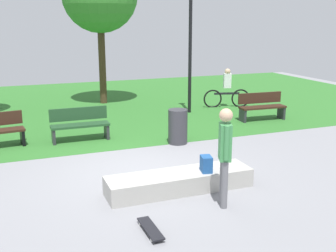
% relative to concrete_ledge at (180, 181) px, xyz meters
% --- Properties ---
extents(ground_plane, '(28.00, 28.00, 0.00)m').
position_rel_concrete_ledge_xyz_m(ground_plane, '(-0.42, 1.39, -0.18)').
color(ground_plane, gray).
extents(grass_lawn, '(26.60, 12.41, 0.01)m').
position_rel_concrete_ledge_xyz_m(grass_lawn, '(-0.42, 9.18, -0.18)').
color(grass_lawn, '#2D6B28').
rests_on(grass_lawn, ground_plane).
extents(concrete_ledge, '(2.93, 0.74, 0.37)m').
position_rel_concrete_ledge_xyz_m(concrete_ledge, '(0.00, 0.00, 0.00)').
color(concrete_ledge, '#A8A59E').
rests_on(concrete_ledge, ground_plane).
extents(backpack_on_ledge, '(0.25, 0.31, 0.32)m').
position_rel_concrete_ledge_xyz_m(backpack_on_ledge, '(0.51, -0.13, 0.34)').
color(backpack_on_ledge, '#1E4C8C').
rests_on(backpack_on_ledge, concrete_ledge).
extents(skater_performing_trick, '(0.30, 0.41, 1.81)m').
position_rel_concrete_ledge_xyz_m(skater_performing_trick, '(0.47, -0.92, 0.88)').
color(skater_performing_trick, slate).
rests_on(skater_performing_trick, ground_plane).
extents(skateboard_by_ledge, '(0.21, 0.80, 0.08)m').
position_rel_concrete_ledge_xyz_m(skateboard_by_ledge, '(-1.08, -1.39, -0.12)').
color(skateboard_by_ledge, black).
rests_on(skateboard_by_ledge, ground_plane).
extents(park_bench_far_right, '(1.62, 0.56, 0.91)m').
position_rel_concrete_ledge_xyz_m(park_bench_far_right, '(4.87, 4.53, 0.30)').
color(park_bench_far_right, '#331E14').
rests_on(park_bench_far_right, ground_plane).
extents(park_bench_near_path, '(1.60, 0.48, 0.91)m').
position_rel_concrete_ledge_xyz_m(park_bench_near_path, '(-1.25, 4.25, 0.30)').
color(park_bench_near_path, '#1E4223').
rests_on(park_bench_near_path, ground_plane).
extents(lamp_post, '(0.28, 0.28, 4.56)m').
position_rel_concrete_ledge_xyz_m(lamp_post, '(3.07, 6.46, 2.56)').
color(lamp_post, black).
rests_on(lamp_post, ground_plane).
extents(trash_bin, '(0.53, 0.53, 0.94)m').
position_rel_concrete_ledge_xyz_m(trash_bin, '(1.19, 3.01, 0.29)').
color(trash_bin, '#333338').
rests_on(trash_bin, ground_plane).
extents(cyclist_on_bicycle, '(1.78, 0.51, 1.52)m').
position_rel_concrete_ledge_xyz_m(cyclist_on_bicycle, '(4.81, 6.84, 0.45)').
color(cyclist_on_bicycle, black).
rests_on(cyclist_on_bicycle, ground_plane).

